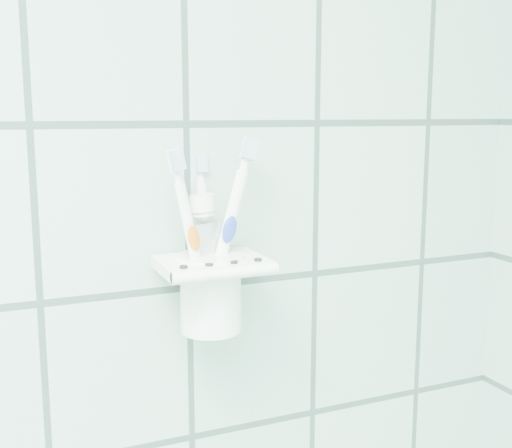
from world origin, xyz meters
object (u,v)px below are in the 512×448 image
toothbrush_orange (202,230)px  toothpaste_tube (213,248)px  toothbrush_blue (215,237)px  cup (211,289)px  toothbrush_pink (209,238)px  holder_bracket (212,265)px

toothbrush_orange → toothpaste_tube: bearing=46.8°
toothbrush_orange → toothbrush_blue: bearing=46.0°
cup → toothbrush_pink: 0.06m
toothbrush_pink → toothbrush_blue: (0.01, 0.02, -0.00)m
holder_bracket → cup: 0.03m
cup → toothbrush_pink: toothbrush_pink is taller
holder_bracket → toothbrush_blue: (0.01, 0.01, 0.03)m
holder_bracket → toothpaste_tube: toothpaste_tube is taller
toothbrush_orange → toothpaste_tube: toothbrush_orange is taller
holder_bracket → toothbrush_orange: 0.04m
holder_bracket → toothpaste_tube: 0.02m
toothpaste_tube → holder_bracket: bearing=-128.6°
cup → toothbrush_pink: bearing=-115.0°
cup → toothbrush_pink: (-0.00, -0.01, 0.06)m
toothbrush_pink → toothbrush_blue: bearing=40.1°
toothbrush_pink → toothbrush_blue: 0.02m
toothpaste_tube → cup: bearing=-139.9°
holder_bracket → toothbrush_pink: (-0.00, -0.01, 0.03)m
cup → toothpaste_tube: toothpaste_tube is taller
holder_bracket → toothbrush_orange: toothbrush_orange is taller
toothbrush_orange → toothbrush_pink: bearing=-3.7°
toothbrush_pink → toothpaste_tube: toothbrush_pink is taller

